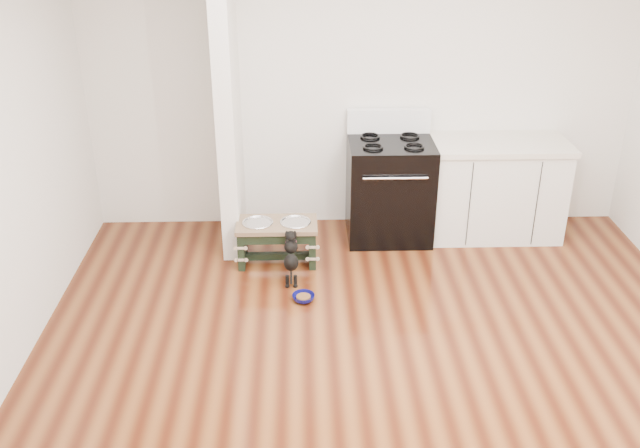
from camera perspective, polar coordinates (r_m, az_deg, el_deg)
The scene contains 8 objects.
ground at distance 4.92m, azimuth 5.36°, elevation -12.36°, with size 5.00×5.00×0.00m, color #42190B.
room_shell at distance 4.12m, azimuth 6.29°, elevation 5.60°, with size 5.00×5.00×5.00m.
partition_wall at distance 6.19m, azimuth -7.40°, elevation 9.94°, with size 0.15×0.80×2.70m, color silver.
oven_range at distance 6.56m, azimuth 5.58°, elevation 2.88°, with size 0.76×0.69×1.14m.
cabinet_run at distance 6.77m, azimuth 13.82°, elevation 2.77°, with size 1.24×0.64×0.91m.
dog_feeder at distance 6.15m, azimuth -3.46°, elevation -0.84°, with size 0.69×0.37×0.40m.
puppy at distance 5.88m, azimuth -2.33°, elevation -2.58°, with size 0.12×0.36×0.42m.
floor_bowl at distance 5.70m, azimuth -1.33°, elevation -5.92°, with size 0.18×0.18×0.06m.
Camera 1 is at (-0.56, -3.82, 3.05)m, focal length 40.00 mm.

